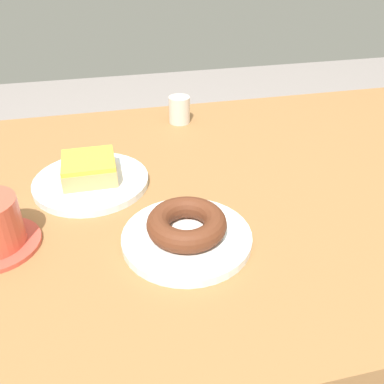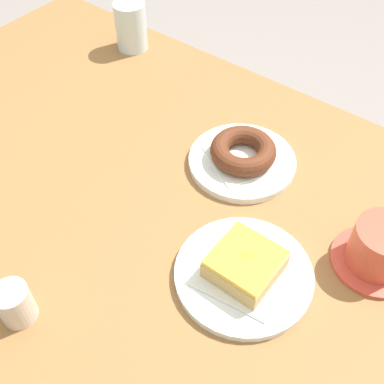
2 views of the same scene
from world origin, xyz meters
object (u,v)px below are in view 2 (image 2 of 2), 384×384
at_px(plate_glazed_square, 244,274).
at_px(sugar_jar, 15,304).
at_px(donut_chocolate_ring, 243,151).
at_px(water_glass, 131,26).
at_px(coffee_cup, 380,248).
at_px(plate_chocolate_ring, 242,161).
at_px(donut_glazed_square, 245,264).

height_order(plate_glazed_square, sugar_jar, sugar_jar).
relative_size(donut_chocolate_ring, sugar_jar, 1.89).
bearing_deg(sugar_jar, water_glass, 119.13).
distance_m(donut_chocolate_ring, plate_glazed_square, 0.24).
height_order(donut_chocolate_ring, sugar_jar, sugar_jar).
relative_size(water_glass, coffee_cup, 0.83).
height_order(plate_chocolate_ring, plate_glazed_square, same).
xyz_separation_m(plate_chocolate_ring, plate_glazed_square, (0.13, -0.19, -0.00)).
relative_size(coffee_cup, sugar_jar, 2.08).
relative_size(donut_glazed_square, coffee_cup, 0.72).
distance_m(donut_chocolate_ring, sugar_jar, 0.44).
bearing_deg(plate_chocolate_ring, coffee_cup, -11.13).
xyz_separation_m(plate_chocolate_ring, donut_glazed_square, (0.13, -0.19, 0.03)).
bearing_deg(coffee_cup, donut_chocolate_ring, 168.87).
bearing_deg(plate_chocolate_ring, sugar_jar, -100.42).
height_order(donut_glazed_square, coffee_cup, coffee_cup).
distance_m(plate_chocolate_ring, donut_chocolate_ring, 0.03).
xyz_separation_m(donut_chocolate_ring, coffee_cup, (0.27, -0.05, 0.00)).
distance_m(plate_glazed_square, sugar_jar, 0.32).
bearing_deg(plate_glazed_square, coffee_cup, 44.92).
xyz_separation_m(plate_glazed_square, sugar_jar, (-0.21, -0.24, 0.02)).
height_order(plate_glazed_square, donut_glazed_square, donut_glazed_square).
relative_size(donut_chocolate_ring, plate_glazed_square, 0.57).
xyz_separation_m(coffee_cup, sugar_jar, (-0.35, -0.38, -0.01)).
bearing_deg(coffee_cup, donut_glazed_square, -135.08).
height_order(plate_chocolate_ring, donut_chocolate_ring, donut_chocolate_ring).
bearing_deg(donut_chocolate_ring, water_glass, 158.21).
bearing_deg(sugar_jar, plate_glazed_square, 48.53).
bearing_deg(water_glass, plate_chocolate_ring, -21.79).
bearing_deg(coffee_cup, plate_chocolate_ring, 168.87).
bearing_deg(plate_chocolate_ring, donut_glazed_square, -55.79).
bearing_deg(water_glass, plate_glazed_square, -33.38).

